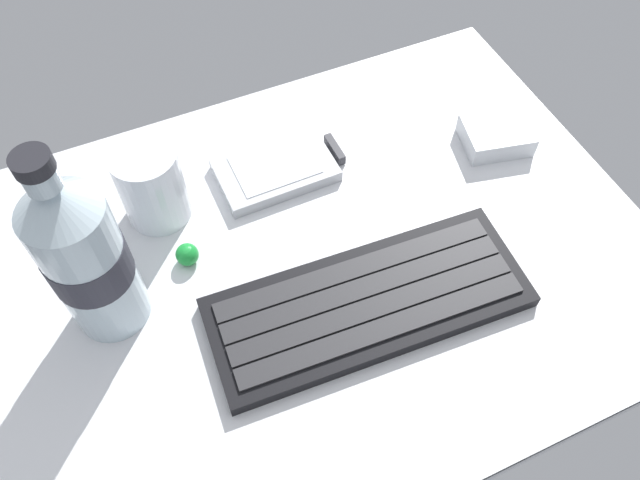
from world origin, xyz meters
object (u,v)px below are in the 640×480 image
at_px(juice_cup, 152,187).
at_px(trackball_mouse, 187,254).
at_px(water_bottle, 85,257).
at_px(keyboard, 368,302).
at_px(charger_block, 496,135).
at_px(handheld_device, 281,168).

xyz_separation_m(juice_cup, trackball_mouse, (0.01, -0.07, -0.03)).
distance_m(juice_cup, water_bottle, 0.13).
relative_size(keyboard, juice_cup, 3.48).
distance_m(keyboard, charger_block, 0.25).
bearing_deg(trackball_mouse, water_bottle, -163.10).
bearing_deg(water_bottle, charger_block, 4.57).
bearing_deg(handheld_device, keyboard, -86.36).
bearing_deg(keyboard, handheld_device, 93.64).
bearing_deg(juice_cup, trackball_mouse, -83.15).
xyz_separation_m(handheld_device, charger_block, (0.23, -0.06, 0.00)).
xyz_separation_m(handheld_device, trackball_mouse, (-0.12, -0.07, 0.00)).
height_order(juice_cup, trackball_mouse, juice_cup).
relative_size(keyboard, water_bottle, 1.42).
bearing_deg(charger_block, handheld_device, 166.11).
relative_size(handheld_device, trackball_mouse, 5.85).
distance_m(keyboard, juice_cup, 0.23).
relative_size(charger_block, trackball_mouse, 3.18).
relative_size(keyboard, handheld_device, 2.30).
relative_size(keyboard, charger_block, 4.22).
bearing_deg(charger_block, water_bottle, -175.43).
relative_size(water_bottle, charger_block, 2.97).
relative_size(juice_cup, water_bottle, 0.41).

